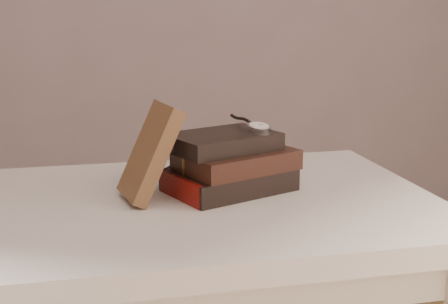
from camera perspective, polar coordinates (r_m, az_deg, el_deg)
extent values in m
cube|color=silver|center=(1.12, -5.89, -5.50)|extent=(1.00, 0.60, 0.04)
cube|color=white|center=(1.14, -5.82, -8.35)|extent=(0.88, 0.49, 0.08)
cube|color=black|center=(1.17, 0.48, -2.58)|extent=(0.26, 0.22, 0.04)
cube|color=beige|center=(1.17, 0.59, -2.56)|extent=(0.25, 0.21, 0.03)
cube|color=gold|center=(1.13, -4.65, -3.15)|extent=(0.01, 0.01, 0.04)
cube|color=#6B0E09|center=(1.11, -4.02, -3.42)|extent=(0.06, 0.13, 0.04)
cube|color=black|center=(1.16, 1.14, -0.72)|extent=(0.24, 0.21, 0.04)
cube|color=beige|center=(1.16, 1.25, -0.70)|extent=(0.23, 0.20, 0.03)
cube|color=gold|center=(1.12, -3.67, -1.20)|extent=(0.01, 0.01, 0.04)
cube|color=black|center=(1.15, -0.15, 0.97)|extent=(0.23, 0.19, 0.03)
cube|color=beige|center=(1.15, -0.04, 0.99)|extent=(0.22, 0.18, 0.03)
cube|color=gold|center=(1.12, -4.68, 0.57)|extent=(0.01, 0.01, 0.03)
cube|color=#472E1B|center=(1.10, -6.82, -0.04)|extent=(0.12, 0.13, 0.17)
cylinder|color=silver|center=(1.17, 3.27, 2.25)|extent=(0.06, 0.06, 0.02)
cylinder|color=white|center=(1.17, 3.28, 2.45)|extent=(0.05, 0.05, 0.01)
torus|color=silver|center=(1.17, 3.27, 2.43)|extent=(0.06, 0.06, 0.01)
cylinder|color=silver|center=(1.19, 2.49, 2.46)|extent=(0.01, 0.01, 0.01)
cube|color=black|center=(1.17, 3.11, 2.54)|extent=(0.01, 0.01, 0.00)
cube|color=black|center=(1.17, 3.45, 2.52)|extent=(0.01, 0.00, 0.00)
sphere|color=black|center=(1.19, 2.39, 2.77)|extent=(0.01, 0.01, 0.01)
sphere|color=black|center=(1.20, 2.17, 2.92)|extent=(0.01, 0.01, 0.01)
sphere|color=black|center=(1.21, 1.95, 3.03)|extent=(0.01, 0.01, 0.01)
sphere|color=black|center=(1.22, 1.74, 3.09)|extent=(0.01, 0.01, 0.01)
sphere|color=black|center=(1.23, 1.53, 3.12)|extent=(0.01, 0.01, 0.01)
sphere|color=black|center=(1.24, 1.33, 3.13)|extent=(0.01, 0.01, 0.01)
sphere|color=black|center=(1.25, 1.13, 3.18)|extent=(0.01, 0.01, 0.01)
sphere|color=black|center=(1.26, 0.93, 3.26)|extent=(0.01, 0.01, 0.01)
sphere|color=black|center=(1.27, 0.73, 3.39)|extent=(0.01, 0.01, 0.01)
torus|color=silver|center=(1.16, -5.60, -0.55)|extent=(0.05, 0.03, 0.04)
torus|color=silver|center=(1.18, -3.58, -0.24)|extent=(0.05, 0.03, 0.04)
cylinder|color=silver|center=(1.17, -4.58, -0.26)|extent=(0.01, 0.01, 0.00)
cylinder|color=silver|center=(1.19, -7.61, -0.47)|extent=(0.04, 0.09, 0.02)
cylinder|color=silver|center=(1.24, -3.98, 0.08)|extent=(0.04, 0.09, 0.02)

